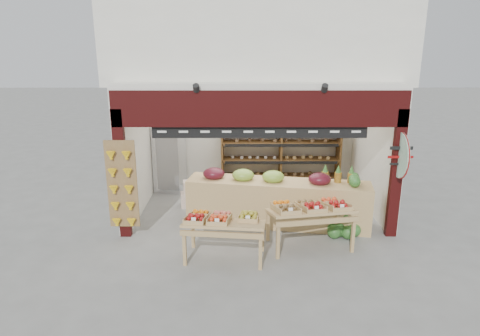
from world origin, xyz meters
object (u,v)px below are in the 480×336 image
(mid_counter, at_px, (277,201))
(refrigerator, at_px, (170,158))
(cardboard_stack, at_px, (200,196))
(watermelon_pile, at_px, (343,225))
(back_shelving, at_px, (281,147))
(display_table_right, at_px, (310,208))
(display_table_left, at_px, (220,221))

(mid_counter, bearing_deg, refrigerator, 139.59)
(cardboard_stack, relative_size, mid_counter, 0.25)
(refrigerator, relative_size, watermelon_pile, 2.39)
(back_shelving, xyz_separation_m, display_table_right, (0.26, -3.49, -0.37))
(back_shelving, bearing_deg, refrigerator, -178.23)
(display_table_right, distance_m, watermelon_pile, 1.15)
(cardboard_stack, bearing_deg, display_table_right, -43.53)
(refrigerator, distance_m, cardboard_stack, 1.62)
(display_table_right, bearing_deg, watermelon_pile, 34.77)
(back_shelving, distance_m, refrigerator, 2.99)
(watermelon_pile, bearing_deg, display_table_right, -145.23)
(back_shelving, distance_m, watermelon_pile, 3.26)
(refrigerator, bearing_deg, back_shelving, 13.27)
(mid_counter, height_order, watermelon_pile, mid_counter)
(cardboard_stack, relative_size, watermelon_pile, 1.33)
(cardboard_stack, bearing_deg, back_shelving, 31.08)
(refrigerator, height_order, display_table_left, refrigerator)
(refrigerator, distance_m, display_table_right, 4.69)
(display_table_left, relative_size, watermelon_pile, 2.05)
(refrigerator, relative_size, display_table_right, 1.06)
(display_table_right, height_order, watermelon_pile, display_table_right)
(back_shelving, xyz_separation_m, watermelon_pile, (1.06, -2.93, -0.97))
(back_shelving, height_order, cardboard_stack, back_shelving)
(back_shelving, bearing_deg, display_table_left, -110.52)
(refrigerator, height_order, watermelon_pile, refrigerator)
(display_table_left, bearing_deg, mid_counter, 52.59)
(back_shelving, relative_size, mid_counter, 0.79)
(back_shelving, bearing_deg, cardboard_stack, -148.92)
(mid_counter, bearing_deg, watermelon_pile, -21.88)
(display_table_left, relative_size, display_table_right, 0.91)
(back_shelving, relative_size, display_table_right, 1.85)
(display_table_right, bearing_deg, display_table_left, -165.52)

